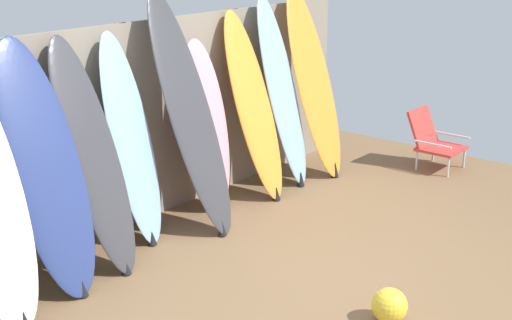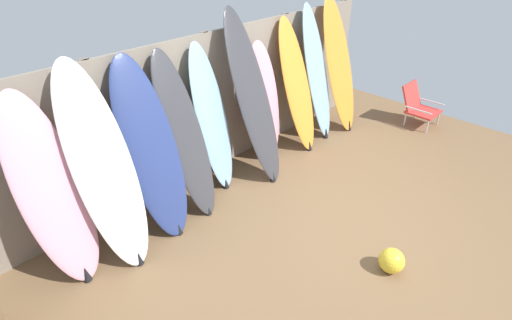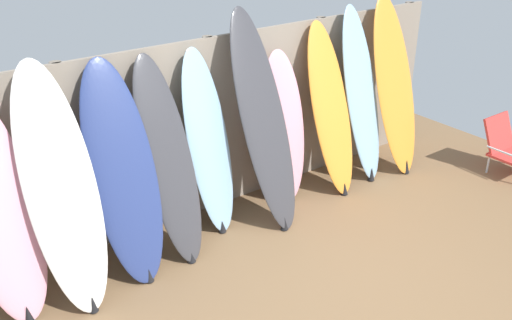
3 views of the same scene
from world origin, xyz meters
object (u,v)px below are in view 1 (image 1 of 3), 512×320
surfboard_charcoal_5 (191,115)px  surfboard_skyblue_4 (132,142)px  surfboard_navy_2 (45,169)px  beach_ball (389,306)px  beach_chair (433,139)px  surfboard_skyblue_8 (282,92)px  surfboard_orange_9 (314,84)px  surfboard_orange_7 (254,107)px  surfboard_charcoal_3 (93,157)px  surfboard_pink_6 (207,128)px

surfboard_charcoal_5 → surfboard_skyblue_4: bearing=161.1°
surfboard_navy_2 → beach_ball: bearing=-63.6°
beach_chair → surfboard_skyblue_8: bearing=154.1°
surfboard_navy_2 → surfboard_orange_9: (3.37, 0.02, 0.07)m
surfboard_charcoal_5 → surfboard_skyblue_8: size_ratio=1.08×
surfboard_navy_2 → surfboard_orange_7: (2.42, 0.07, -0.01)m
surfboard_navy_2 → surfboard_charcoal_3: size_ratio=1.02×
surfboard_navy_2 → surfboard_charcoal_5: surfboard_charcoal_5 is taller
surfboard_orange_7 → surfboard_skyblue_8: (0.48, 0.02, 0.06)m
surfboard_skyblue_8 → surfboard_orange_7: bearing=-177.8°
surfboard_orange_9 → surfboard_orange_7: bearing=177.0°
surfboard_navy_2 → surfboard_orange_9: bearing=0.3°
surfboard_charcoal_3 → surfboard_orange_9: 2.94m
surfboard_orange_9 → beach_chair: surfboard_orange_9 is taller
surfboard_navy_2 → surfboard_orange_9: 3.38m
surfboard_navy_2 → surfboard_pink_6: 1.88m
surfboard_charcoal_3 → surfboard_skyblue_4: 0.51m
surfboard_orange_7 → beach_chair: surfboard_orange_7 is taller
surfboard_charcoal_3 → beach_chair: 4.08m
beach_chair → surfboard_orange_9: bearing=145.2°
surfboard_skyblue_8 → beach_ball: surfboard_skyblue_8 is taller
surfboard_pink_6 → surfboard_navy_2: bearing=-174.9°
surfboard_skyblue_4 → beach_ball: (0.17, -2.35, -0.75)m
surfboard_skyblue_8 → surfboard_orange_9: size_ratio=0.97×
surfboard_navy_2 → surfboard_skyblue_4: 0.94m
surfboard_skyblue_4 → surfboard_orange_9: (2.44, -0.12, 0.11)m
surfboard_orange_7 → surfboard_orange_9: 0.95m
surfboard_navy_2 → surfboard_skyblue_8: surfboard_skyblue_8 is taller
surfboard_pink_6 → beach_ball: (-0.77, -2.38, -0.67)m
beach_ball → surfboard_charcoal_3: bearing=106.7°
surfboard_pink_6 → beach_ball: bearing=-107.9°
surfboard_skyblue_8 → surfboard_orange_9: 0.48m
surfboard_orange_7 → surfboard_orange_9: bearing=-3.0°
surfboard_skyblue_8 → surfboard_navy_2: bearing=-178.3°
surfboard_navy_2 → beach_chair: (4.37, -0.92, -0.59)m
surfboard_navy_2 → surfboard_charcoal_5: size_ratio=0.88×
surfboard_navy_2 → surfboard_skyblue_4: size_ratio=1.03×
surfboard_orange_7 → beach_ball: surfboard_orange_7 is taller
surfboard_orange_7 → beach_ball: 2.75m
surfboard_skyblue_4 → surfboard_orange_9: surfboard_orange_9 is taller
surfboard_pink_6 → surfboard_skyblue_8: surfboard_skyblue_8 is taller
surfboard_skyblue_4 → surfboard_charcoal_5: size_ratio=0.85×
surfboard_charcoal_3 → beach_chair: surfboard_charcoal_3 is taller
surfboard_orange_9 → surfboard_skyblue_4: bearing=177.1°
beach_chair → surfboard_pink_6: bearing=165.1°
surfboard_skyblue_4 → surfboard_pink_6: 0.94m
surfboard_navy_2 → surfboard_orange_9: size_ratio=0.92×
surfboard_charcoal_3 → beach_chair: size_ratio=2.79×
surfboard_skyblue_4 → surfboard_orange_7: bearing=-2.9°
surfboard_skyblue_4 → surfboard_skyblue_8: surfboard_skyblue_8 is taller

